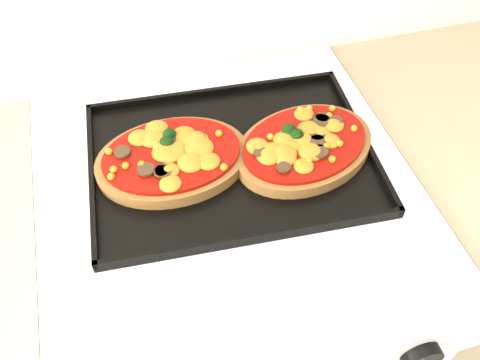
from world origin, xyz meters
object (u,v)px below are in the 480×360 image
object	(u,v)px
baking_tray	(232,157)
pizza_right	(304,146)
stove	(230,312)
pizza_left	(172,157)

from	to	relation	value
baking_tray	pizza_right	bearing A→B (deg)	-7.14
stove	pizza_right	xyz separation A→B (m)	(0.13, 0.01, 0.48)
pizza_right	stove	bearing A→B (deg)	-175.18
stove	pizza_left	size ratio (longest dim) A/B	3.74
pizza_left	stove	bearing A→B (deg)	-29.85
pizza_right	baking_tray	bearing A→B (deg)	168.97
stove	pizza_left	xyz separation A→B (m)	(-0.08, 0.04, 0.48)
baking_tray	pizza_right	distance (m)	0.12
stove	baking_tray	size ratio (longest dim) A/B	2.01
baking_tray	pizza_right	xyz separation A→B (m)	(0.12, -0.02, 0.02)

